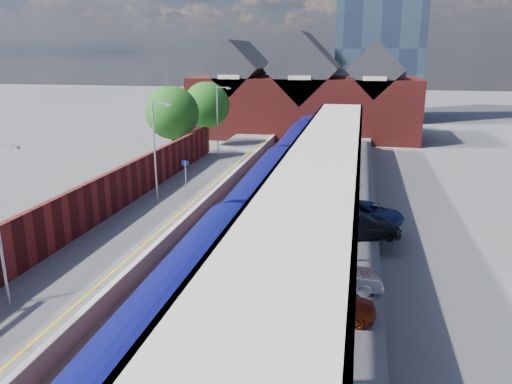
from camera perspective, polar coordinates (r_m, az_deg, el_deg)
ground at (r=42.69m, az=1.13°, el=0.39°), size 240.00×240.00×0.00m
ballast_bed at (r=33.36m, az=-2.08°, el=-4.02°), size 6.00×76.00×0.06m
rails at (r=33.33m, az=-2.08°, el=-3.88°), size 4.51×76.00×0.14m
left_platform at (r=34.88m, az=-10.91°, el=-2.60°), size 5.00×76.00×1.00m
right_platform at (r=32.36m, az=8.31°, el=-3.94°), size 6.00×76.00×1.00m
coping_left at (r=33.90m, az=-7.28°, el=-2.04°), size 0.30×76.00×0.05m
coping_right at (r=32.46m, az=3.31°, el=-2.75°), size 0.30×76.00×0.05m
yellow_line at (r=34.10m, az=-8.23°, el=-2.01°), size 0.14×76.00×0.01m
train at (r=42.52m, az=3.28°, el=3.25°), size 3.12×65.95×3.45m
canopy at (r=33.04m, az=7.96°, el=5.03°), size 4.50×52.00×4.48m
lamp_post_c at (r=35.90m, az=-11.34°, el=5.31°), size 1.48×0.18×7.00m
lamp_post_d at (r=50.82m, az=-4.28°, el=8.58°), size 1.48×0.18×7.00m
platform_sign at (r=37.69m, az=-8.06°, el=2.37°), size 0.55×0.08×2.50m
brick_wall at (r=30.02m, az=-20.41°, el=-2.44°), size 0.35×50.00×3.86m
station_building at (r=69.12m, az=5.56°, el=10.83°), size 30.00×12.12×13.78m
tree_near at (r=50.07m, az=-9.39°, el=8.72°), size 5.20×5.20×8.10m
tree_far at (r=57.26m, az=-5.55°, el=9.72°), size 5.20×5.20×8.10m
parked_car_red at (r=20.69m, az=8.23°, el=-12.27°), size 3.94×1.85×1.30m
parked_car_silver at (r=22.68m, az=9.11°, el=-9.67°), size 4.21×2.35×1.31m
parked_car_dark at (r=29.38m, az=11.96°, el=-3.77°), size 4.89×2.79×1.34m
parked_car_blue at (r=32.12m, az=12.86°, el=-2.26°), size 4.73×3.56×1.19m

